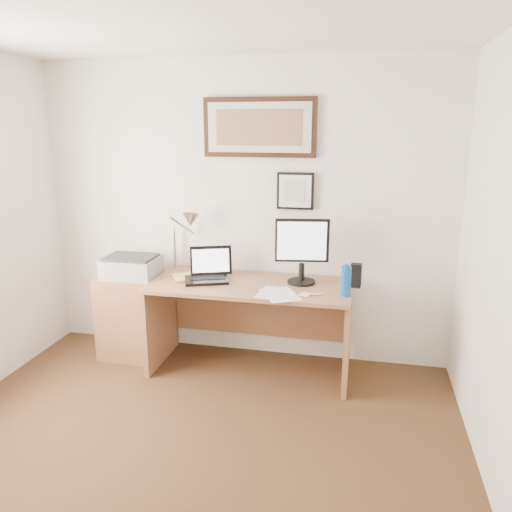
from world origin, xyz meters
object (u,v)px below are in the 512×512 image
(water_bottle, at_px, (346,281))
(laptop, at_px, (208,273))
(lcd_monitor, at_px, (302,248))
(book, at_px, (173,278))
(printer, at_px, (131,266))
(desk, at_px, (252,308))
(side_cabinet, at_px, (131,316))

(water_bottle, height_order, laptop, laptop)
(laptop, relative_size, lcd_monitor, 0.78)
(book, xyz_separation_m, lcd_monitor, (1.03, 0.12, 0.28))
(book, distance_m, printer, 0.41)
(book, relative_size, lcd_monitor, 0.44)
(water_bottle, relative_size, laptop, 0.54)
(laptop, xyz_separation_m, printer, (-0.68, 0.01, 0.01))
(book, relative_size, desk, 0.14)
(book, relative_size, printer, 0.52)
(water_bottle, bearing_deg, printer, 174.85)
(side_cabinet, bearing_deg, laptop, -1.97)
(desk, height_order, laptop, laptop)
(desk, bearing_deg, water_bottle, -15.75)
(desk, xyz_separation_m, lcd_monitor, (0.40, 0.01, 0.53))
(lcd_monitor, bearing_deg, side_cabinet, -178.35)
(laptop, bearing_deg, side_cabinet, 178.03)
(water_bottle, distance_m, book, 1.39)
(water_bottle, bearing_deg, book, 175.94)
(side_cabinet, distance_m, book, 0.59)
(lcd_monitor, distance_m, printer, 1.45)
(laptop, bearing_deg, printer, 179.26)
(side_cabinet, xyz_separation_m, desk, (1.07, 0.04, 0.15))
(side_cabinet, bearing_deg, book, -10.19)
(laptop, bearing_deg, water_bottle, -7.82)
(water_bottle, distance_m, lcd_monitor, 0.46)
(book, distance_m, laptop, 0.29)
(desk, bearing_deg, book, -169.86)
(desk, xyz_separation_m, printer, (-1.03, -0.05, 0.30))
(water_bottle, relative_size, printer, 0.50)
(printer, bearing_deg, desk, 2.83)
(side_cabinet, relative_size, laptop, 1.81)
(side_cabinet, distance_m, printer, 0.46)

